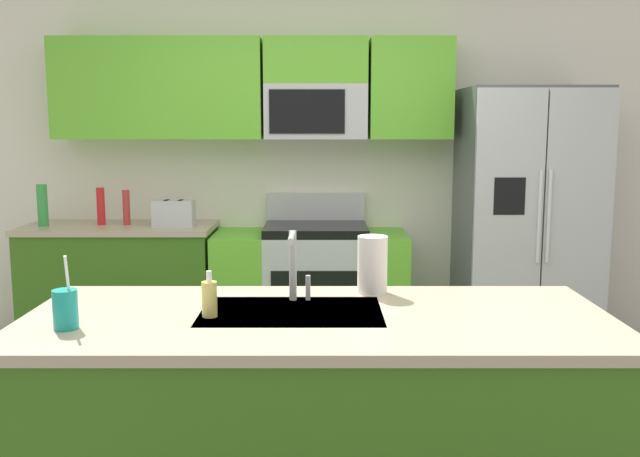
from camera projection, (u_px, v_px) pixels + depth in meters
kitchen_wall_unit at (301, 142)px, 5.09m from camera, size 5.20×0.43×2.60m
back_counter at (126, 286)px, 4.96m from camera, size 1.33×0.63×0.90m
range_oven at (314, 288)px, 4.96m from camera, size 1.36×0.61×1.10m
refrigerator at (530, 223)px, 4.81m from camera, size 0.90×0.76×1.85m
island_counter at (321, 429)px, 2.62m from camera, size 2.16×0.92×0.90m
toaster at (177, 213)px, 4.83m from camera, size 0.28×0.16×0.18m
pepper_mill at (130, 207)px, 4.88m from camera, size 0.05×0.05×0.25m
bottle_red at (105, 206)px, 4.89m from camera, size 0.06×0.06×0.26m
bottle_green at (46, 205)px, 4.83m from camera, size 0.07×0.07×0.29m
sink_faucet at (297, 260)px, 2.72m from camera, size 0.08×0.21×0.28m
drink_cup_teal at (69, 309)px, 2.37m from camera, size 0.08×0.08×0.26m
soap_dispenser at (213, 298)px, 2.52m from camera, size 0.06×0.06×0.17m
paper_towel_roll at (376, 265)px, 2.87m from camera, size 0.12×0.12×0.24m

